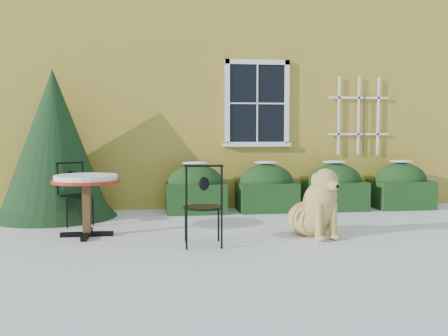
{
  "coord_description": "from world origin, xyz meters",
  "views": [
    {
      "loc": [
        -1.01,
        -6.31,
        1.42
      ],
      "look_at": [
        0.0,
        1.0,
        0.9
      ],
      "focal_mm": 40.0,
      "sensor_mm": 36.0,
      "label": 1
    }
  ],
  "objects": [
    {
      "name": "house",
      "position": [
        0.0,
        7.0,
        3.22
      ],
      "size": [
        12.4,
        8.4,
        6.4
      ],
      "color": "gold",
      "rests_on": "ground"
    },
    {
      "name": "patio_chair_near",
      "position": [
        -0.42,
        -0.15,
        0.52
      ],
      "size": [
        0.49,
        0.49,
        1.03
      ],
      "rotation": [
        0.0,
        0.0,
        3.11
      ],
      "color": "black",
      "rests_on": "ground"
    },
    {
      "name": "dog",
      "position": [
        1.17,
        0.21,
        0.39
      ],
      "size": [
        0.77,
        1.09,
        0.97
      ],
      "rotation": [
        0.0,
        0.0,
        0.26
      ],
      "color": "tan",
      "rests_on": "ground"
    },
    {
      "name": "evergreen_shrub",
      "position": [
        -2.69,
        2.35,
        1.0
      ],
      "size": [
        2.05,
        2.05,
        2.48
      ],
      "rotation": [
        0.0,
        0.0,
        -0.25
      ],
      "color": "black",
      "rests_on": "ground"
    },
    {
      "name": "patio_chair_far",
      "position": [
        -2.26,
        1.59,
        0.48
      ],
      "size": [
        0.58,
        0.58,
        0.96
      ],
      "rotation": [
        0.0,
        0.0,
        0.49
      ],
      "color": "black",
      "rests_on": "ground"
    },
    {
      "name": "ground",
      "position": [
        0.0,
        0.0,
        0.0
      ],
      "size": [
        80.0,
        80.0,
        0.0
      ],
      "primitive_type": "plane",
      "color": "white",
      "rests_on": "ground"
    },
    {
      "name": "hedge_row",
      "position": [
        1.65,
        2.55,
        0.4
      ],
      "size": [
        4.95,
        0.8,
        0.91
      ],
      "color": "black",
      "rests_on": "ground"
    },
    {
      "name": "bistro_table",
      "position": [
        -1.95,
        0.65,
        0.71
      ],
      "size": [
        0.91,
        0.91,
        0.85
      ],
      "rotation": [
        0.0,
        0.0,
        0.2
      ],
      "color": "black",
      "rests_on": "ground"
    }
  ]
}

